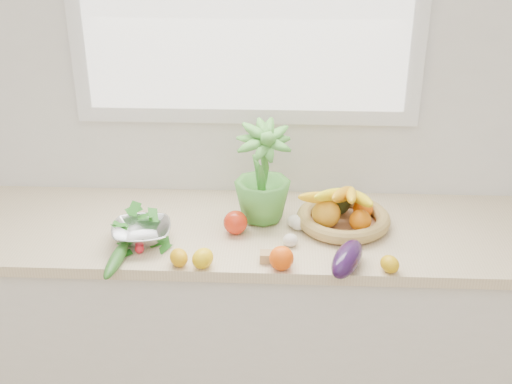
{
  "coord_description": "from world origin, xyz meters",
  "views": [
    {
      "loc": [
        0.14,
        -0.1,
        2.03
      ],
      "look_at": [
        0.05,
        1.93,
        1.05
      ],
      "focal_mm": 45.0,
      "sensor_mm": 36.0,
      "label": 1
    }
  ],
  "objects_px": {
    "fruit_basket": "(343,213)",
    "eggplant": "(347,259)",
    "colander_with_spinach": "(141,228)",
    "potted_herb": "(263,172)",
    "apple": "(236,222)",
    "cucumber": "(117,259)"
  },
  "relations": [
    {
      "from": "fruit_basket",
      "to": "eggplant",
      "type": "bearing_deg",
      "value": -91.46
    },
    {
      "from": "colander_with_spinach",
      "to": "potted_herb",
      "type": "bearing_deg",
      "value": 24.22
    },
    {
      "from": "eggplant",
      "to": "potted_herb",
      "type": "relative_size",
      "value": 0.59
    },
    {
      "from": "apple",
      "to": "eggplant",
      "type": "xyz_separation_m",
      "value": [
        0.38,
        -0.23,
        0.0
      ]
    },
    {
      "from": "potted_herb",
      "to": "colander_with_spinach",
      "type": "height_order",
      "value": "potted_herb"
    },
    {
      "from": "apple",
      "to": "colander_with_spinach",
      "type": "distance_m",
      "value": 0.33
    },
    {
      "from": "eggplant",
      "to": "cucumber",
      "type": "distance_m",
      "value": 0.75
    },
    {
      "from": "potted_herb",
      "to": "fruit_basket",
      "type": "height_order",
      "value": "potted_herb"
    },
    {
      "from": "cucumber",
      "to": "colander_with_spinach",
      "type": "distance_m",
      "value": 0.16
    },
    {
      "from": "colander_with_spinach",
      "to": "apple",
      "type": "bearing_deg",
      "value": 14.21
    },
    {
      "from": "eggplant",
      "to": "fruit_basket",
      "type": "bearing_deg",
      "value": 88.54
    },
    {
      "from": "eggplant",
      "to": "colander_with_spinach",
      "type": "xyz_separation_m",
      "value": [
        -0.7,
        0.15,
        0.01
      ]
    },
    {
      "from": "apple",
      "to": "cucumber",
      "type": "xyz_separation_m",
      "value": [
        -0.37,
        -0.23,
        -0.02
      ]
    },
    {
      "from": "cucumber",
      "to": "fruit_basket",
      "type": "distance_m",
      "value": 0.82
    },
    {
      "from": "apple",
      "to": "eggplant",
      "type": "relative_size",
      "value": 0.4
    },
    {
      "from": "apple",
      "to": "cucumber",
      "type": "relative_size",
      "value": 0.36
    },
    {
      "from": "colander_with_spinach",
      "to": "fruit_basket",
      "type": "bearing_deg",
      "value": 12.46
    },
    {
      "from": "potted_herb",
      "to": "fruit_basket",
      "type": "xyz_separation_m",
      "value": [
        0.29,
        -0.03,
        -0.14
      ]
    },
    {
      "from": "apple",
      "to": "potted_herb",
      "type": "height_order",
      "value": "potted_herb"
    },
    {
      "from": "potted_herb",
      "to": "eggplant",
      "type": "bearing_deg",
      "value": -49.2
    },
    {
      "from": "eggplant",
      "to": "potted_herb",
      "type": "xyz_separation_m",
      "value": [
        -0.29,
        0.33,
        0.15
      ]
    },
    {
      "from": "apple",
      "to": "fruit_basket",
      "type": "bearing_deg",
      "value": 10.98
    }
  ]
}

